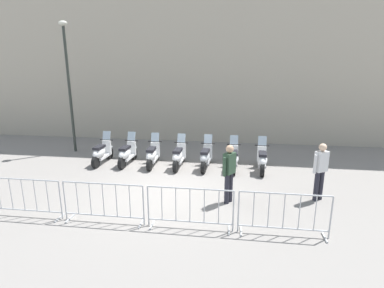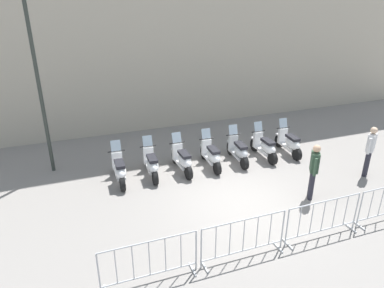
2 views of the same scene
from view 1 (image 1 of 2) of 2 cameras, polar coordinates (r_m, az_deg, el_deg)
name	(u,v)px [view 1 (image 1 of 2)]	position (r m, az deg, el deg)	size (l,w,h in m)	color
ground_plane	(165,192)	(9.72, -5.12, -9.06)	(120.00, 120.00, 0.00)	gray
building_facade	(197,31)	(16.84, 0.91, 20.46)	(28.00, 2.40, 11.23)	#B2A893
motorcycle_0	(102,153)	(12.78, -16.67, -1.64)	(0.63, 1.72, 1.24)	black
motorcycle_1	(127,154)	(12.41, -12.15, -1.82)	(0.61, 1.72, 1.24)	black
motorcycle_2	(152,155)	(12.04, -7.46, -2.11)	(0.70, 1.71, 1.24)	black
motorcycle_3	(179,156)	(11.80, -2.53, -2.36)	(0.63, 1.72, 1.24)	black
motorcycle_4	(206,157)	(11.68, 2.60, -2.54)	(0.59, 1.72, 1.24)	black
motorcycle_5	(234,159)	(11.61, 7.84, -2.77)	(0.67, 1.71, 1.24)	black
motorcycle_6	(262,160)	(11.66, 13.03, -2.94)	(0.61, 1.72, 1.24)	black
barrier_segment_0	(24,198)	(9.17, -29.13, -8.87)	(2.08, 0.79, 1.07)	#B2B5B7
barrier_segment_1	(103,203)	(8.08, -16.32, -10.64)	(2.08, 0.79, 1.07)	#B2B5B7
barrier_segment_2	(190,209)	(7.49, -0.39, -12.09)	(2.08, 0.79, 1.07)	#B2B5B7
barrier_segment_3	(284,215)	(7.52, 16.87, -12.63)	(2.08, 0.79, 1.07)	#B2B5B7
street_lamp	(68,75)	(14.70, -22.28, 11.85)	(0.36, 0.36, 5.72)	#2D332D
officer_near_row_end	(229,171)	(8.73, 7.00, -4.98)	(0.34, 0.51, 1.73)	#23232D
officer_mid_plaza	(320,169)	(9.59, 23.03, -4.27)	(0.42, 0.41, 1.73)	#23232D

